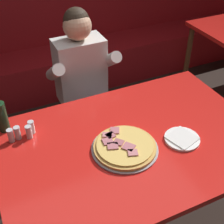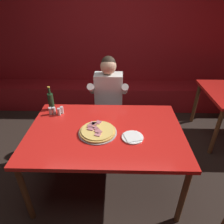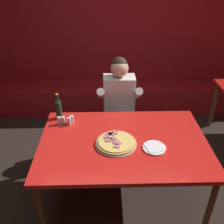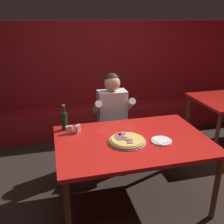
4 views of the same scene
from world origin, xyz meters
TOP-DOWN VIEW (x-y plane):
  - ground_plane at (0.00, 0.00)m, footprint 24.00×24.00m
  - booth_wall_panel at (0.00, 2.18)m, footprint 6.80×0.16m
  - booth_bench at (0.00, 1.86)m, footprint 6.46×0.48m
  - main_dining_table at (0.00, 0.00)m, footprint 1.58×1.06m
  - pizza at (-0.07, -0.05)m, footprint 0.38×0.38m
  - plate_white_paper at (0.27, -0.12)m, footprint 0.21×0.21m
  - beer_bottle at (-0.66, 0.42)m, footprint 0.07×0.07m
  - shaker_oregano at (-0.65, 0.30)m, footprint 0.04×0.04m
  - shaker_red_pepper_flakes at (-0.54, 0.28)m, footprint 0.04×0.04m
  - shaker_black_pepper at (-0.60, 0.30)m, footprint 0.04×0.04m
  - shaker_parmesan at (-0.52, 0.32)m, footprint 0.04×0.04m
  - diner_seated_blue_shirt at (-0.00, 0.79)m, footprint 0.53×0.53m

SIDE VIEW (x-z plane):
  - ground_plane at x=0.00m, z-range 0.00..0.00m
  - booth_bench at x=0.00m, z-range 0.00..0.46m
  - main_dining_table at x=0.00m, z-range 0.32..1.08m
  - diner_seated_blue_shirt at x=0.00m, z-range 0.07..1.34m
  - plate_white_paper at x=0.27m, z-range 0.76..0.78m
  - pizza at x=-0.07m, z-range 0.76..0.80m
  - shaker_oregano at x=-0.65m, z-range 0.76..0.84m
  - shaker_red_pepper_flakes at x=-0.54m, z-range 0.76..0.84m
  - shaker_black_pepper at x=-0.60m, z-range 0.76..0.84m
  - shaker_parmesan at x=-0.52m, z-range 0.76..0.84m
  - beer_bottle at x=-0.66m, z-range 0.72..1.02m
  - booth_wall_panel at x=0.00m, z-range 0.00..1.90m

